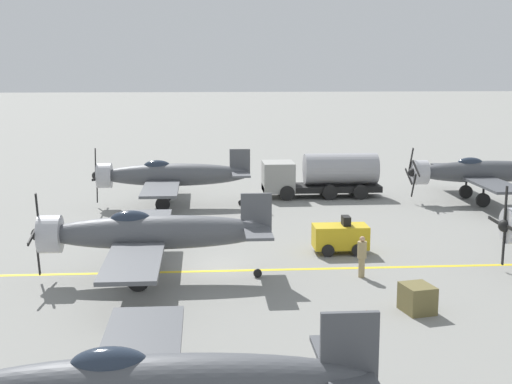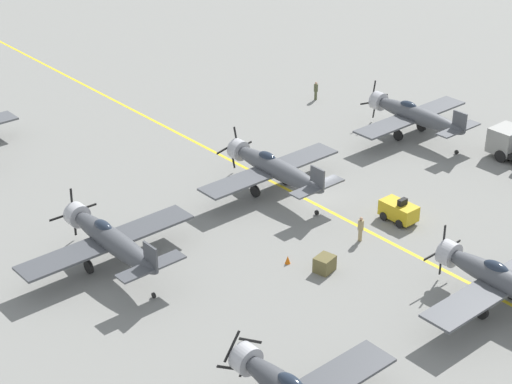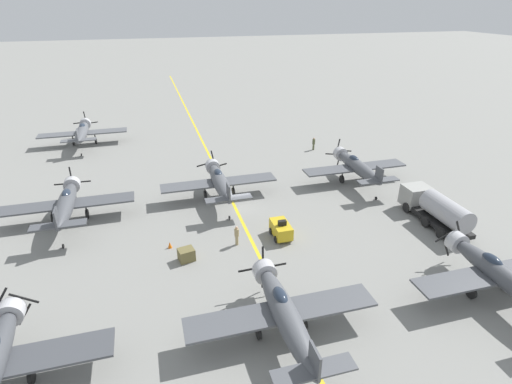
% 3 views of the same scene
% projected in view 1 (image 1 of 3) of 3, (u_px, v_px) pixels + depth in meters
% --- Properties ---
extents(ground_plane, '(400.00, 400.00, 0.00)m').
position_uv_depth(ground_plane, '(223.00, 271.00, 31.31)').
color(ground_plane, gray).
extents(taxiway_stripe, '(0.30, 160.00, 0.01)m').
position_uv_depth(taxiway_stripe, '(223.00, 271.00, 31.31)').
color(taxiway_stripe, yellow).
rests_on(taxiway_stripe, ground).
extents(airplane_near_right, '(12.00, 9.98, 3.66)m').
position_uv_depth(airplane_near_right, '(481.00, 172.00, 46.37)').
color(airplane_near_right, '#474A4F').
rests_on(airplane_near_right, ground).
extents(airplane_mid_center, '(12.00, 9.98, 3.78)m').
position_uv_depth(airplane_mid_center, '(149.00, 233.00, 29.69)').
color(airplane_mid_center, '#52555A').
rests_on(airplane_mid_center, ground).
extents(airplane_mid_right, '(12.00, 9.98, 3.79)m').
position_uv_depth(airplane_mid_right, '(169.00, 175.00, 45.06)').
color(airplane_mid_right, '#4F5257').
rests_on(airplane_mid_right, ground).
extents(fuel_tanker, '(2.67, 8.00, 2.98)m').
position_uv_depth(fuel_tanker, '(321.00, 175.00, 48.50)').
color(fuel_tanker, black).
rests_on(fuel_tanker, ground).
extents(tow_tractor, '(1.57, 2.60, 1.79)m').
position_uv_depth(tow_tractor, '(340.00, 237.00, 34.20)').
color(tow_tractor, gold).
rests_on(tow_tractor, ground).
extents(ground_crew_inspecting, '(0.39, 0.39, 1.80)m').
position_uv_depth(ground_crew_inspecting, '(362.00, 255.00, 30.23)').
color(ground_crew_inspecting, tan).
rests_on(ground_crew_inspecting, ground).
extents(supply_crate_by_tanker, '(1.41, 1.25, 1.02)m').
position_uv_depth(supply_crate_by_tanker, '(417.00, 298.00, 26.07)').
color(supply_crate_by_tanker, brown).
rests_on(supply_crate_by_tanker, ground).
extents(traffic_cone, '(0.36, 0.36, 0.55)m').
position_uv_depth(traffic_cone, '(366.00, 317.00, 24.82)').
color(traffic_cone, orange).
rests_on(traffic_cone, ground).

